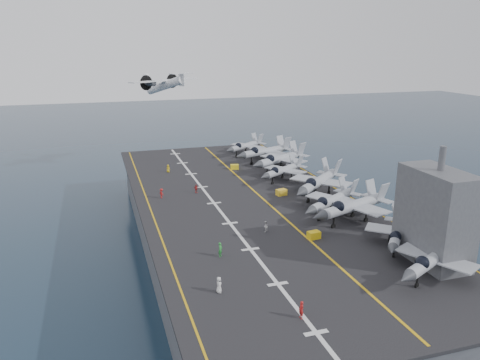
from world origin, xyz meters
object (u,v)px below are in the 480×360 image
object	(u,v)px
fighter_jet_0	(434,258)
transport_plane	(165,85)
island_superstructure	(436,205)
tow_cart_a	(314,235)

from	to	relation	value
fighter_jet_0	transport_plane	size ratio (longest dim) A/B	0.58
island_superstructure	fighter_jet_0	bearing A→B (deg)	-125.72
island_superstructure	transport_plane	world-z (taller)	transport_plane
tow_cart_a	island_superstructure	bearing A→B (deg)	-44.08
island_superstructure	tow_cart_a	world-z (taller)	island_superstructure
transport_plane	tow_cart_a	bearing A→B (deg)	-84.34
tow_cart_a	transport_plane	distance (m)	84.11
island_superstructure	fighter_jet_0	xyz separation A→B (m)	(-2.65, -3.68, -5.09)
fighter_jet_0	transport_plane	world-z (taller)	transport_plane
fighter_jet_0	tow_cart_a	world-z (taller)	fighter_jet_0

